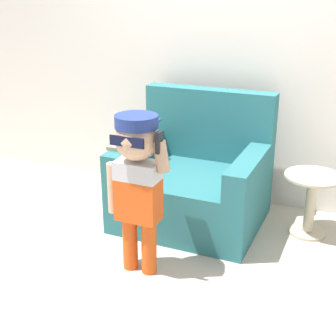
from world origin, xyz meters
The scene contains 5 objects.
ground_plane centered at (0.00, 0.00, 0.00)m, with size 10.00×10.00×0.00m, color #BCB29E.
wall_back centered at (0.00, 0.61, 1.30)m, with size 10.00×0.05×2.60m.
armchair centered at (-0.09, 0.05, 0.33)m, with size 1.11×0.93×1.01m.
person_child centered at (-0.15, -0.81, 0.71)m, with size 0.44×0.33×1.07m.
side_table centered at (0.81, 0.16, 0.29)m, with size 0.43×0.43×0.48m.
Camera 1 is at (1.11, -3.21, 1.76)m, focal length 50.00 mm.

